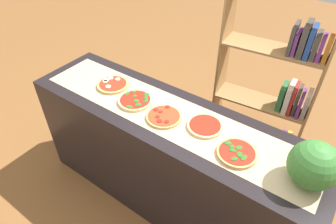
# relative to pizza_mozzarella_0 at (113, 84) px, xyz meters

# --- Properties ---
(ground_plane) EXTENTS (12.00, 12.00, 0.00)m
(ground_plane) POSITION_rel_pizza_mozzarella_0_xyz_m (0.54, -0.03, -0.96)
(ground_plane) COLOR brown
(counter) EXTENTS (2.20, 0.60, 0.95)m
(counter) POSITION_rel_pizza_mozzarella_0_xyz_m (0.54, -0.03, -0.49)
(counter) COLOR black
(counter) RESTS_ON ground_plane
(parchment_paper) EXTENTS (2.04, 0.41, 0.00)m
(parchment_paper) POSITION_rel_pizza_mozzarella_0_xyz_m (0.54, -0.03, -0.01)
(parchment_paper) COLOR tan
(parchment_paper) RESTS_ON counter
(pizza_mozzarella_0) EXTENTS (0.24, 0.24, 0.03)m
(pizza_mozzarella_0) POSITION_rel_pizza_mozzarella_0_xyz_m (0.00, 0.00, 0.00)
(pizza_mozzarella_0) COLOR tan
(pizza_mozzarella_0) RESTS_ON parchment_paper
(pizza_spinach_1) EXTENTS (0.25, 0.25, 0.03)m
(pizza_spinach_1) POSITION_rel_pizza_mozzarella_0_xyz_m (0.27, -0.05, 0.00)
(pizza_spinach_1) COLOR #E5C17F
(pizza_spinach_1) RESTS_ON parchment_paper
(pizza_pepperoni_2) EXTENTS (0.24, 0.24, 0.02)m
(pizza_pepperoni_2) POSITION_rel_pizza_mozzarella_0_xyz_m (0.54, -0.08, -0.00)
(pizza_pepperoni_2) COLOR tan
(pizza_pepperoni_2) RESTS_ON parchment_paper
(pizza_plain_3) EXTENTS (0.23, 0.23, 0.02)m
(pizza_plain_3) POSITION_rel_pizza_mozzarella_0_xyz_m (0.81, 0.00, -0.00)
(pizza_plain_3) COLOR #E5C17F
(pizza_plain_3) RESTS_ON parchment_paper
(pizza_spinach_4) EXTENTS (0.24, 0.24, 0.03)m
(pizza_spinach_4) POSITION_rel_pizza_mozzarella_0_xyz_m (1.09, -0.10, 0.00)
(pizza_spinach_4) COLOR tan
(pizza_spinach_4) RESTS_ON parchment_paper
(watermelon) EXTENTS (0.26, 0.26, 0.26)m
(watermelon) POSITION_rel_pizza_mozzarella_0_xyz_m (1.47, -0.05, 0.12)
(watermelon) COLOR #387A33
(watermelon) RESTS_ON counter
(bookshelf) EXTENTS (0.88, 0.35, 1.66)m
(bookshelf) POSITION_rel_pizza_mozzarella_0_xyz_m (0.99, 1.02, -0.19)
(bookshelf) COLOR #A87A47
(bookshelf) RESTS_ON ground_plane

